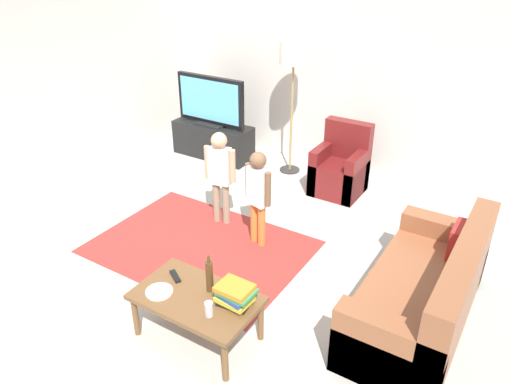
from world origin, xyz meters
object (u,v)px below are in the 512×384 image
object	(u,v)px
book_stack	(235,295)
plate	(159,292)
child_center	(258,190)
tv_remote	(175,276)
tv_stand	(213,140)
couch	(428,297)
coffee_table	(196,301)
bottle	(209,276)
tv	(211,101)
armchair	(341,170)
child_near_tv	(220,170)
floor_lamp	(294,60)
soda_can	(209,309)

from	to	relation	value
book_stack	plate	size ratio (longest dim) A/B	1.32
child_center	tv_remote	bearing A→B (deg)	-89.13
tv_stand	book_stack	size ratio (longest dim) A/B	4.13
couch	coffee_table	bearing A→B (deg)	-143.40
bottle	tv	bearing A→B (deg)	126.45
armchair	bottle	distance (m)	2.94
tv_stand	plate	size ratio (longest dim) A/B	5.45
tv_stand	armchair	size ratio (longest dim) A/B	1.33
couch	armchair	xyz separation A→B (m)	(-1.61, 1.90, 0.01)
child_near_tv	child_center	distance (m)	0.61
child_center	bottle	xyz separation A→B (m)	(0.37, -1.32, -0.07)
armchair	tv_remote	world-z (taller)	armchair
coffee_table	tv_remote	size ratio (longest dim) A/B	5.88
tv_stand	tv	bearing A→B (deg)	-90.00
tv	child_center	size ratio (longest dim) A/B	1.03
child_center	tv_remote	xyz separation A→B (m)	(0.02, -1.34, -0.21)
child_center	bottle	bearing A→B (deg)	-74.37
couch	child_near_tv	distance (m)	2.52
tv	couch	bearing A→B (deg)	-27.67
couch	tv_stand	bearing A→B (deg)	152.07
bottle	book_stack	bearing A→B (deg)	-5.55
coffee_table	plate	xyz separation A→B (m)	(-0.28, -0.12, 0.06)
armchair	plate	world-z (taller)	armchair
tv_remote	child_near_tv	bearing A→B (deg)	143.64
floor_lamp	plate	world-z (taller)	floor_lamp
coffee_table	tv_remote	bearing A→B (deg)	161.57
armchair	plate	bearing A→B (deg)	-93.82
tv_stand	child_center	size ratio (longest dim) A/B	1.13
bottle	soda_can	distance (m)	0.31
tv_stand	couch	world-z (taller)	couch
armchair	couch	bearing A→B (deg)	-49.81
floor_lamp	bottle	xyz separation A→B (m)	(0.96, -3.12, -0.98)
child_near_tv	tv_remote	distance (m)	1.64
bottle	child_center	bearing A→B (deg)	105.63
book_stack	tv_remote	bearing A→B (deg)	179.50
tv_stand	soda_can	world-z (taller)	soda_can
tv_stand	coffee_table	size ratio (longest dim) A/B	1.20
book_stack	coffee_table	bearing A→B (deg)	-163.08
armchair	plate	size ratio (longest dim) A/B	4.09
tv_remote	book_stack	bearing A→B (deg)	31.02
bottle	soda_can	world-z (taller)	bottle
armchair	child_center	distance (m)	1.66
book_stack	bottle	world-z (taller)	bottle
book_stack	soda_can	world-z (taller)	book_stack
tv_remote	soda_can	bearing A→B (deg)	8.59
couch	tv_remote	distance (m)	2.12
tv	armchair	world-z (taller)	tv
child_near_tv	soda_can	size ratio (longest dim) A/B	9.15
floor_lamp	plate	size ratio (longest dim) A/B	8.09
child_center	soda_can	xyz separation A→B (m)	(0.54, -1.56, -0.16)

